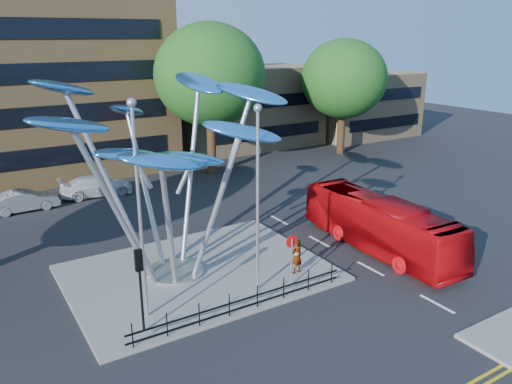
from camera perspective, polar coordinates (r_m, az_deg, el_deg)
ground at (r=20.56m, az=3.57°, el=-15.11°), size 120.00×120.00×0.00m
traffic_island at (r=24.61m, az=-6.60°, el=-9.15°), size 12.00×9.00×0.15m
low_building_near at (r=51.69m, az=-1.24°, el=9.68°), size 15.00×8.00×8.00m
low_building_far at (r=58.62m, az=11.81°, el=9.76°), size 12.00×8.00×7.00m
tree_right at (r=40.44m, az=-5.31°, el=13.17°), size 8.80×8.80×12.11m
tree_far at (r=48.46m, az=10.02°, el=12.59°), size 8.00×8.00×10.81m
leaf_sculpture at (r=22.61m, az=-10.41°, el=6.53°), size 12.72×9.54×9.51m
street_lamp_left at (r=19.27m, az=-13.31°, el=-0.23°), size 0.36×0.36×8.80m
street_lamp_right at (r=20.95m, az=0.19°, el=0.95°), size 0.36×0.36×8.30m
traffic_light_island at (r=19.25m, az=-13.16°, el=-9.04°), size 0.28×0.18×3.42m
no_entry_sign_island at (r=22.52m, az=4.10°, el=-6.79°), size 0.60×0.10×2.45m
pedestrian_railing_front at (r=21.02m, az=-1.43°, el=-12.52°), size 10.00×0.06×1.00m
red_bus at (r=27.39m, az=13.90°, el=-3.63°), size 2.88×10.35×2.86m
pedestrian at (r=23.99m, az=4.67°, el=-7.33°), size 0.67×0.48×1.73m
parked_car_mid at (r=36.00m, az=-24.95°, el=-0.91°), size 4.24×1.57×1.39m
parked_car_right at (r=37.51m, az=-17.78°, el=0.67°), size 5.15×2.44×1.45m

